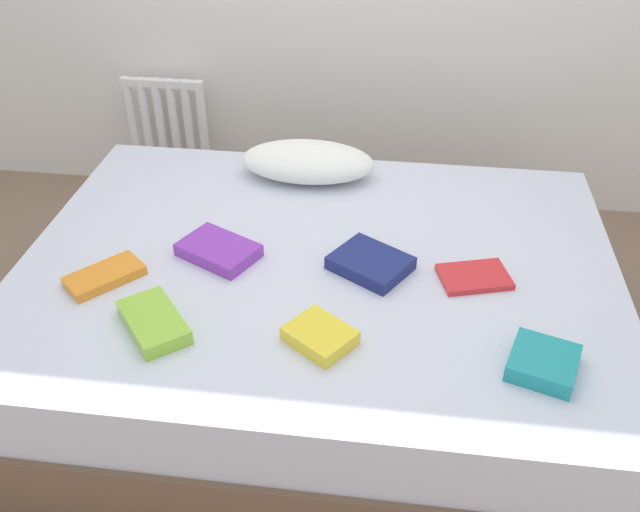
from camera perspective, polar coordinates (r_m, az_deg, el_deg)
ground_plane at (r=2.57m, az=-0.15°, el=-9.38°), size 8.00×8.00×0.00m
bed at (r=2.40m, az=-0.16°, el=-5.21°), size 2.00×1.50×0.50m
radiator at (r=3.54m, az=-12.59°, el=10.23°), size 0.41×0.04×0.53m
pillow at (r=2.69m, az=-1.04°, el=7.92°), size 0.52×0.28×0.14m
textbook_navy at (r=2.20m, az=4.25°, el=-0.60°), size 0.30×0.28×0.04m
textbook_yellow at (r=1.93m, az=-0.01°, el=-6.71°), size 0.23×0.22×0.04m
textbook_lime at (r=2.03m, az=-13.76°, el=-5.39°), size 0.26×0.28×0.05m
textbook_purple at (r=2.28m, az=-8.50°, el=0.48°), size 0.30×0.26×0.04m
textbook_orange at (r=2.26m, az=-17.60°, el=-1.60°), size 0.25×0.26×0.03m
textbook_red at (r=2.21m, az=12.79°, el=-1.71°), size 0.25×0.20×0.02m
textbook_teal at (r=1.94m, az=18.20°, el=-8.50°), size 0.22×0.22×0.05m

